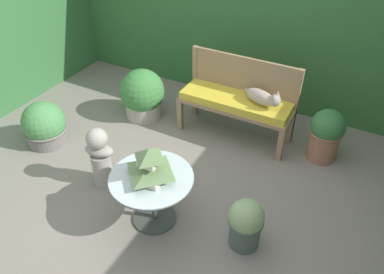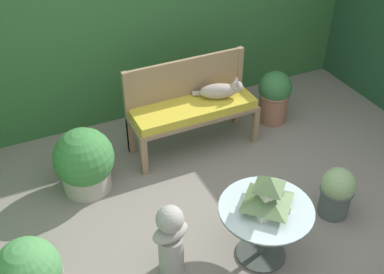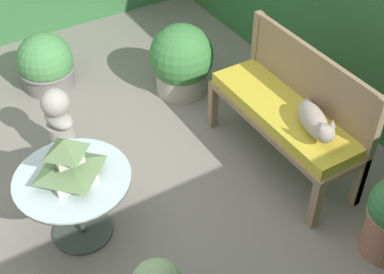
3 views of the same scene
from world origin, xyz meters
name	(u,v)px [view 3 (image 3 of 3)]	position (x,y,z in m)	size (l,w,h in m)	color
ground	(125,202)	(0.00, 0.00, 0.00)	(30.00, 30.00, 0.00)	gray
garden_bench	(283,117)	(0.22, 1.17, 0.43)	(1.28, 0.44, 0.51)	#937556
bench_backrest	(309,83)	(0.22, 1.37, 0.65)	(1.28, 0.06, 0.91)	#937556
cat	(315,122)	(0.52, 1.17, 0.60)	(0.46, 0.30, 0.22)	#A89989
patio_table	(74,190)	(0.09, -0.35, 0.40)	(0.72, 0.72, 0.51)	#424742
pagoda_birdhouse	(69,162)	(0.09, -0.35, 0.64)	(0.34, 0.34, 0.30)	silver
garden_bust	(60,126)	(-0.61, -0.19, 0.34)	(0.31, 0.22, 0.65)	#A39E93
potted_plant_path_edge	(181,61)	(-0.94, 1.01, 0.30)	(0.55, 0.55, 0.63)	#ADA393
potted_plant_bench_right	(46,64)	(-1.62, 0.04, 0.22)	(0.49, 0.49, 0.51)	slate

